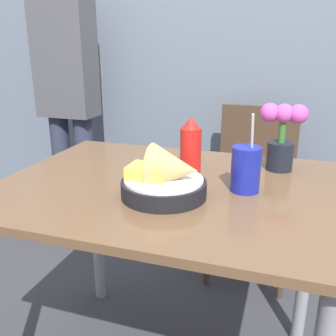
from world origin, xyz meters
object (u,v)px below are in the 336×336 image
at_px(food_basket, 167,179).
at_px(drink_cup, 246,171).
at_px(ketchup_bottle, 191,145).
at_px(chair_far_window, 255,175).
at_px(person_standing, 68,91).
at_px(flower_vase, 282,134).

relative_size(food_basket, drink_cup, 1.03).
xyz_separation_m(food_basket, ketchup_bottle, (0.00, 0.24, 0.04)).
relative_size(chair_far_window, person_standing, 0.54).
height_order(ketchup_bottle, person_standing, person_standing).
height_order(ketchup_bottle, flower_vase, flower_vase).
bearing_deg(flower_vase, drink_cup, -110.36).
bearing_deg(chair_far_window, drink_cup, -87.32).
xyz_separation_m(ketchup_bottle, person_standing, (-0.91, 0.71, 0.07)).
height_order(chair_far_window, drink_cup, drink_cup).
bearing_deg(person_standing, ketchup_bottle, -37.79).
bearing_deg(drink_cup, food_basket, -150.13).
bearing_deg(food_basket, flower_vase, 50.45).
height_order(chair_far_window, ketchup_bottle, ketchup_bottle).
bearing_deg(ketchup_bottle, drink_cup, -32.06).
xyz_separation_m(food_basket, person_standing, (-0.91, 0.94, 0.10)).
distance_m(food_basket, flower_vase, 0.46).
height_order(ketchup_bottle, drink_cup, drink_cup).
distance_m(food_basket, person_standing, 1.31).
bearing_deg(food_basket, ketchup_bottle, 88.95).
relative_size(food_basket, flower_vase, 1.07).
distance_m(ketchup_bottle, person_standing, 1.15).
height_order(chair_far_window, person_standing, person_standing).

